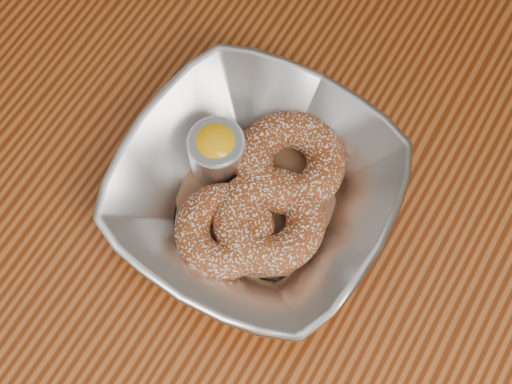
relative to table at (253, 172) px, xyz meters
The scene contains 8 objects.
ground_plane 0.65m from the table, ahead, with size 4.00×4.00×0.00m, color #565659.
table is the anchor object (origin of this frame).
serving_bowl 0.15m from the table, 56.53° to the right, with size 0.24×0.24×0.06m, color silver.
parchment 0.13m from the table, 56.53° to the right, with size 0.14×0.14×0.00m, color brown.
donut_back 0.14m from the table, 21.74° to the right, with size 0.10×0.10×0.04m, color brown.
donut_front 0.17m from the table, 71.68° to the right, with size 0.09×0.09×0.03m, color brown.
donut_extra 0.16m from the table, 50.67° to the right, with size 0.10×0.10×0.04m, color brown.
ramekin 0.14m from the table, 98.92° to the right, with size 0.05×0.05×0.06m.
Camera 1 is at (0.16, -0.26, 1.37)m, focal length 50.00 mm.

